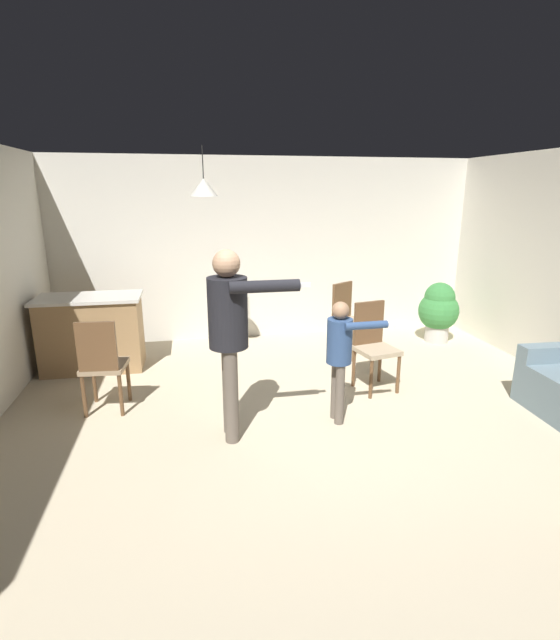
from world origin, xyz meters
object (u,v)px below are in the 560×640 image
(dining_chair_centre_back, at_px, (373,343))
(potted_plant_corner, at_px, (439,309))
(person_adult, at_px, (230,325))
(dining_chair_near_wall, at_px, (348,316))
(person_child, at_px, (340,349))
(kitchen_counter, at_px, (92,333))
(dining_chair_by_counter, at_px, (102,362))

(dining_chair_centre_back, height_order, potted_plant_corner, dining_chair_centre_back)
(person_adult, height_order, dining_chair_near_wall, person_adult)
(person_child, xyz_separation_m, dining_chair_centre_back, (0.63, 0.71, -0.21))
(kitchen_counter, xyz_separation_m, potted_plant_corner, (4.88, 0.20, 0.02))
(person_adult, relative_size, dining_chair_centre_back, 1.74)
(person_adult, bearing_deg, dining_chair_near_wall, 137.64)
(person_child, bearing_deg, dining_chair_by_counter, -106.47)
(person_adult, distance_m, person_child, 1.11)
(dining_chair_centre_back, xyz_separation_m, potted_plant_corner, (1.61, 1.44, -0.05))
(person_adult, distance_m, dining_chair_by_counter, 1.54)
(kitchen_counter, bearing_deg, person_child, -36.43)
(dining_chair_near_wall, relative_size, dining_chair_centre_back, 1.00)
(dining_chair_by_counter, height_order, dining_chair_near_wall, same)
(potted_plant_corner, bearing_deg, dining_chair_by_counter, -161.55)
(dining_chair_by_counter, relative_size, dining_chair_centre_back, 1.00)
(dining_chair_near_wall, bearing_deg, potted_plant_corner, 157.73)
(dining_chair_by_counter, distance_m, dining_chair_near_wall, 3.26)
(person_child, height_order, potted_plant_corner, person_child)
(dining_chair_near_wall, bearing_deg, person_child, 35.93)
(person_child, relative_size, dining_chair_near_wall, 1.22)
(kitchen_counter, xyz_separation_m, person_adult, (1.58, -2.06, 0.60))
(kitchen_counter, bearing_deg, dining_chair_centre_back, -20.77)
(kitchen_counter, distance_m, potted_plant_corner, 4.89)
(person_child, xyz_separation_m, dining_chair_near_wall, (0.73, 1.86, -0.21))
(dining_chair_by_counter, relative_size, dining_chair_near_wall, 1.00)
(person_child, distance_m, dining_chair_near_wall, 2.01)
(dining_chair_near_wall, bearing_deg, dining_chair_centre_back, 52.57)
(dining_chair_by_counter, bearing_deg, dining_chair_near_wall, 27.58)
(person_adult, xyz_separation_m, dining_chair_centre_back, (1.69, 0.82, -0.53))
(dining_chair_near_wall, xyz_separation_m, potted_plant_corner, (1.52, 0.28, -0.05))
(kitchen_counter, xyz_separation_m, dining_chair_by_counter, (0.34, -1.32, 0.07))
(person_child, height_order, dining_chair_near_wall, person_child)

